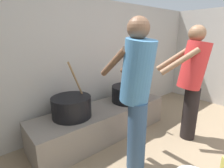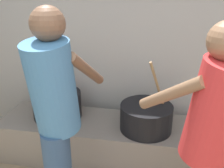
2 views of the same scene
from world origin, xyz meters
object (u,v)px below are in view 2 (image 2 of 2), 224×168
at_px(cook_in_blue_shirt, 55,111).
at_px(cooking_pot_main, 146,117).
at_px(cooking_pot_secondary, 57,104).
at_px(cook_in_red_shirt, 212,139).

bearing_deg(cook_in_blue_shirt, cooking_pot_main, 50.02).
xyz_separation_m(cooking_pot_secondary, cook_in_red_shirt, (1.33, -0.88, 0.33)).
bearing_deg(cooking_pot_main, cooking_pot_secondary, 174.95).
bearing_deg(cook_in_blue_shirt, cooking_pot_secondary, 113.49).
bearing_deg(cook_in_red_shirt, cooking_pot_main, 117.00).
relative_size(cooking_pot_secondary, cook_in_blue_shirt, 0.45).
xyz_separation_m(cook_in_blue_shirt, cook_in_red_shirt, (0.99, -0.09, -0.03)).
relative_size(cooking_pot_main, cook_in_red_shirt, 0.45).
height_order(cook_in_blue_shirt, cook_in_red_shirt, cook_in_blue_shirt).
xyz_separation_m(cooking_pot_main, cook_in_blue_shirt, (-0.59, -0.70, 0.37)).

